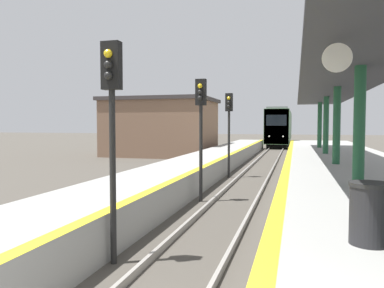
# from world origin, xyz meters

# --- Properties ---
(train) EXTENTS (2.63, 23.23, 4.60)m
(train) POSITION_xyz_m (0.00, 49.56, 2.34)
(train) COLOR black
(train) RESTS_ON ground
(signal_near) EXTENTS (0.36, 0.31, 4.25)m
(signal_near) POSITION_xyz_m (-1.38, 4.06, 2.98)
(signal_near) COLOR black
(signal_near) RESTS_ON ground
(signal_mid) EXTENTS (0.36, 0.31, 4.25)m
(signal_mid) POSITION_xyz_m (-1.18, 10.15, 2.98)
(signal_mid) COLOR black
(signal_mid) RESTS_ON ground
(signal_far) EXTENTS (0.36, 0.31, 4.25)m
(signal_far) POSITION_xyz_m (-1.26, 16.25, 2.98)
(signal_far) COLOR black
(signal_far) RESTS_ON ground
(station_canopy) EXTENTS (3.23, 30.02, 3.56)m
(station_canopy) POSITION_xyz_m (3.70, 14.99, 4.28)
(station_canopy) COLOR #1E5133
(station_canopy) RESTS_ON platform_right
(trash_bin) EXTENTS (0.57, 0.57, 0.90)m
(trash_bin) POSITION_xyz_m (3.02, 3.43, 1.41)
(trash_bin) COLOR #262628
(trash_bin) RESTS_ON platform_right
(station_building) EXTENTS (9.03, 7.31, 4.94)m
(station_building) POSITION_xyz_m (-9.28, 28.30, 2.48)
(station_building) COLOR brown
(station_building) RESTS_ON ground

